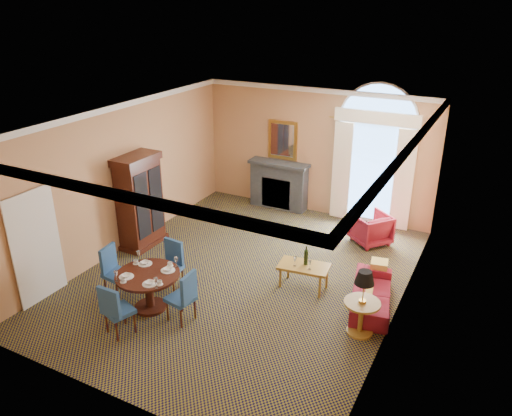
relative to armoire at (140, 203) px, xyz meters
The scene contains 12 objects.
ground 2.91m from the armoire, ahead, with size 7.50×7.50×0.00m, color black.
room_envelope 3.12m from the armoire, 10.32° to the left, with size 6.04×7.52×3.45m.
armoire is the anchor object (origin of this frame).
dining_table 2.67m from the armoire, 48.20° to the right, with size 1.14×1.14×0.92m.
dining_chair_north 2.09m from the armoire, 34.60° to the right, with size 0.46×0.48×0.96m.
dining_chair_south 3.38m from the armoire, 58.11° to the right, with size 0.54×0.54×0.96m.
dining_chair_east 3.26m from the armoire, 37.91° to the right, with size 0.50×0.50×0.96m.
dining_chair_west 2.09m from the armoire, 65.75° to the right, with size 0.49×0.48×0.96m.
sofa 5.33m from the armoire, ahead, with size 1.69×0.66×0.49m, color maroon.
armchair 5.21m from the armoire, 28.07° to the left, with size 0.76×0.78×0.71m, color maroon.
coffee_table 3.98m from the armoire, ahead, with size 1.02×0.65×0.87m.
side_table 5.40m from the armoire, ahead, with size 0.61×0.61×1.16m.
Camera 1 is at (4.23, -7.65, 5.23)m, focal length 35.00 mm.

